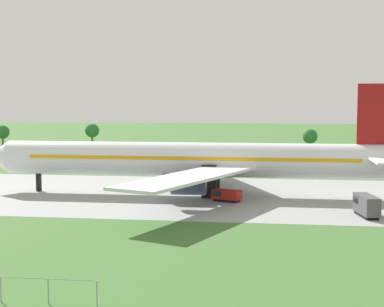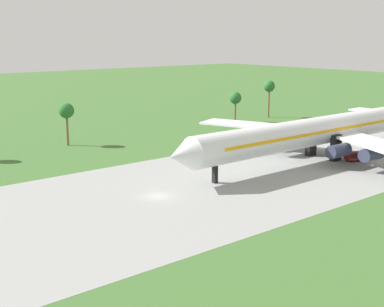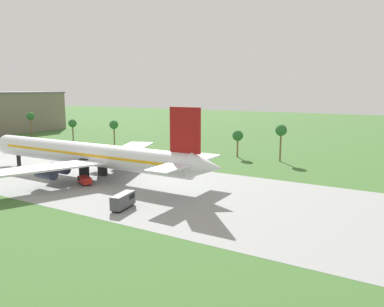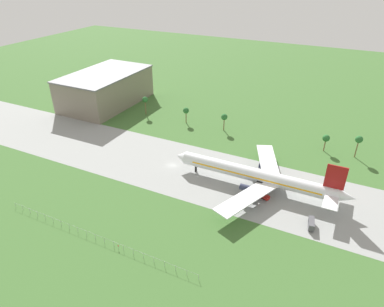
% 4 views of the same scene
% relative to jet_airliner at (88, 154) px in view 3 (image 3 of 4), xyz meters
% --- Properties ---
extents(jet_airliner, '(77.34, 61.62, 18.83)m').
position_rel_jet_airliner_xyz_m(jet_airliner, '(0.00, 0.00, 0.00)').
color(jet_airliner, white).
rests_on(jet_airliner, ground_plane).
extents(baggage_tug, '(3.03, 6.36, 2.97)m').
position_rel_jet_airliner_xyz_m(baggage_tug, '(24.93, -15.36, -4.43)').
color(baggage_tug, black).
rests_on(baggage_tug, ground_plane).
extents(fuel_truck, '(5.00, 3.68, 1.87)m').
position_rel_jet_airliner_xyz_m(fuel_truck, '(4.57, -6.01, -4.98)').
color(fuel_truck, black).
rests_on(fuel_truck, ground_plane).
extents(palm_tree_row, '(126.11, 3.60, 11.69)m').
position_rel_jet_airliner_xyz_m(palm_tree_row, '(-24.44, 46.77, 2.37)').
color(palm_tree_row, brown).
rests_on(palm_tree_row, ground_plane).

